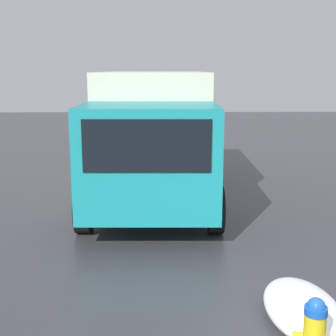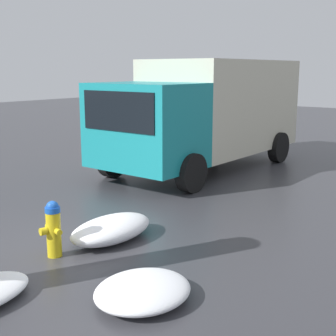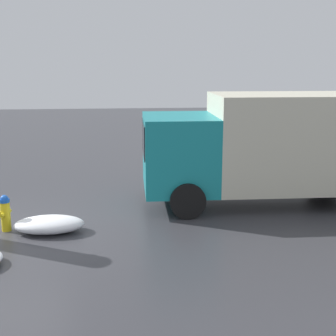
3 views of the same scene
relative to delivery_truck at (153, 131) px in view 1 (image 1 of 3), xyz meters
name	(u,v)px [view 1 (image 1 of 3)]	position (x,y,z in m)	size (l,w,h in m)	color
delivery_truck	(153,131)	(0.00, 0.00, 0.00)	(6.82, 2.87, 2.99)	teal
snow_pile_curbside	(303,309)	(-5.81, -1.89, -1.44)	(1.59, 0.90, 0.37)	white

